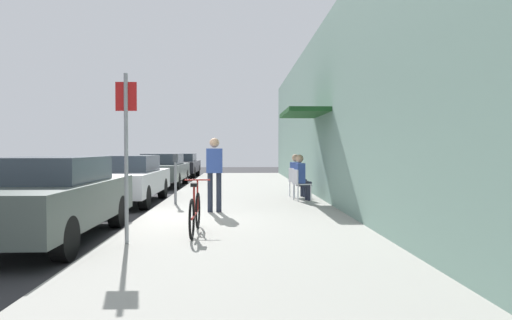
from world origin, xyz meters
name	(u,v)px	position (x,y,z in m)	size (l,w,h in m)	color
ground_plane	(136,225)	(0.00, 0.00, 0.00)	(60.00, 60.00, 0.00)	#2D2D30
sidewalk_slab	(244,209)	(2.25, 2.00, 0.06)	(4.50, 32.00, 0.12)	#9E9B93
building_facade	(339,108)	(4.64, 2.01, 2.60)	(1.40, 32.00, 5.19)	gray
parked_car_0	(48,197)	(-1.10, -1.60, 0.75)	(1.80, 4.40, 1.43)	#47514C
parked_car_1	(127,178)	(-1.10, 3.75, 0.72)	(1.80, 4.40, 1.38)	#B7B7BC
parked_car_2	(162,169)	(-1.10, 9.80, 0.72)	(1.80, 4.40, 1.37)	#47514C
parked_car_3	(181,165)	(-1.10, 15.91, 0.70)	(1.80, 4.40, 1.32)	black
parking_meter	(175,175)	(0.45, 2.58, 0.89)	(0.12, 0.10, 1.32)	slate
street_sign	(126,144)	(0.40, -2.38, 1.64)	(0.32, 0.06, 2.60)	gray
bicycle_0	(195,213)	(1.37, -1.62, 0.48)	(0.46, 1.71, 0.90)	black
cafe_chair_0	(299,183)	(3.82, 3.30, 0.62)	(0.52, 0.52, 0.87)	silver
seated_patron_0	(302,176)	(3.88, 3.31, 0.82)	(0.48, 0.43, 1.29)	#232838
cafe_chair_1	(295,180)	(3.82, 4.23, 0.62)	(0.53, 0.53, 0.87)	silver
seated_patron_1	(297,174)	(3.88, 4.25, 0.82)	(0.49, 0.44, 1.29)	#232838
pedestrian_standing	(214,169)	(1.56, 1.04, 1.12)	(0.36, 0.22, 1.70)	#232838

